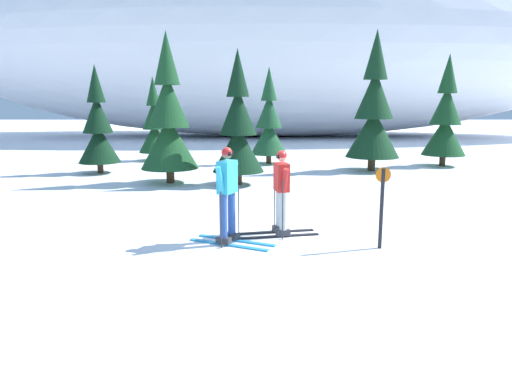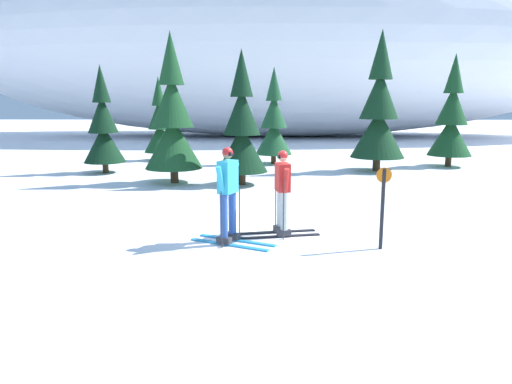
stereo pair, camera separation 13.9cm
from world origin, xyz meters
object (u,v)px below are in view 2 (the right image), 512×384
(skier_cyan_jacket, at_px, (228,193))
(pine_tree_center, at_px, (242,129))
(pine_tree_far_left, at_px, (103,128))
(pine_tree_center_left, at_px, (173,121))
(skier_red_jacket, at_px, (282,191))
(trail_marker_post, at_px, (383,203))
(pine_tree_center_right, at_px, (274,124))
(pine_tree_far_right, at_px, (451,120))
(pine_tree_left, at_px, (160,126))
(pine_tree_right, at_px, (379,113))

(skier_cyan_jacket, distance_m, pine_tree_center, 6.58)
(pine_tree_far_left, distance_m, pine_tree_center_left, 3.79)
(skier_red_jacket, relative_size, trail_marker_post, 1.14)
(pine_tree_center_right, height_order, trail_marker_post, pine_tree_center_right)
(skier_red_jacket, xyz_separation_m, pine_tree_center, (-1.09, 5.96, 0.90))
(pine_tree_center_left, distance_m, pine_tree_far_right, 11.56)
(pine_tree_center_right, xyz_separation_m, pine_tree_far_right, (7.33, -0.75, 0.20))
(pine_tree_left, bearing_deg, pine_tree_far_right, -8.48)
(pine_tree_far_left, bearing_deg, pine_tree_center_right, 23.07)
(pine_tree_left, distance_m, pine_tree_center, 7.61)
(pine_tree_center_left, height_order, pine_tree_center, pine_tree_center_left)
(pine_tree_right, xyz_separation_m, trail_marker_post, (-2.24, -10.07, -1.38))
(pine_tree_far_left, xyz_separation_m, pine_tree_center_right, (6.50, 2.77, 0.04))
(pine_tree_center_right, height_order, pine_tree_right, pine_tree_right)
(pine_tree_left, distance_m, trail_marker_post, 15.03)
(skier_cyan_jacket, height_order, pine_tree_center_right, pine_tree_center_right)
(pine_tree_far_left, relative_size, pine_tree_center_left, 0.82)
(pine_tree_center_left, xyz_separation_m, pine_tree_far_right, (10.76, 4.22, -0.13))
(skier_cyan_jacket, relative_size, pine_tree_right, 0.35)
(skier_cyan_jacket, height_order, pine_tree_center_left, pine_tree_center_left)
(skier_red_jacket, relative_size, pine_tree_center_left, 0.35)
(skier_red_jacket, height_order, pine_tree_right, pine_tree_right)
(pine_tree_center_right, bearing_deg, skier_cyan_jacket, -95.30)
(pine_tree_left, height_order, pine_tree_center_left, pine_tree_center_left)
(skier_cyan_jacket, relative_size, pine_tree_center_right, 0.45)
(pine_tree_center_right, bearing_deg, pine_tree_far_right, -5.85)
(skier_red_jacket, distance_m, skier_cyan_jacket, 1.20)
(skier_cyan_jacket, xyz_separation_m, pine_tree_far_left, (-5.40, 9.08, 0.71))
(pine_tree_center, relative_size, pine_tree_center_right, 1.05)
(skier_red_jacket, bearing_deg, skier_cyan_jacket, -151.37)
(pine_tree_center_left, distance_m, pine_tree_center, 2.33)
(pine_tree_far_left, relative_size, pine_tree_far_right, 0.88)
(pine_tree_left, distance_m, pine_tree_center_left, 6.36)
(skier_red_jacket, height_order, pine_tree_center, pine_tree_center)
(skier_red_jacket, bearing_deg, pine_tree_center, 100.34)
(skier_red_jacket, distance_m, pine_tree_center_left, 7.24)
(pine_tree_center_left, bearing_deg, pine_tree_center_right, 55.39)
(skier_red_jacket, xyz_separation_m, pine_tree_center_left, (-3.38, 6.30, 1.15))
(skier_red_jacket, xyz_separation_m, pine_tree_left, (-5.15, 12.39, 0.68))
(pine_tree_far_left, bearing_deg, pine_tree_center_left, -35.81)
(skier_red_jacket, relative_size, pine_tree_center, 0.40)
(pine_tree_left, relative_size, pine_tree_center_right, 0.92)
(skier_cyan_jacket, distance_m, pine_tree_left, 13.61)
(pine_tree_center_left, distance_m, pine_tree_right, 7.96)
(pine_tree_far_right, bearing_deg, pine_tree_center_left, -158.57)
(pine_tree_far_right, bearing_deg, skier_red_jacket, -125.04)
(pine_tree_far_left, relative_size, pine_tree_center, 0.93)
(pine_tree_center_left, bearing_deg, pine_tree_center, -8.40)
(skier_cyan_jacket, distance_m, pine_tree_center_left, 7.33)
(pine_tree_left, distance_m, pine_tree_far_right, 12.67)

